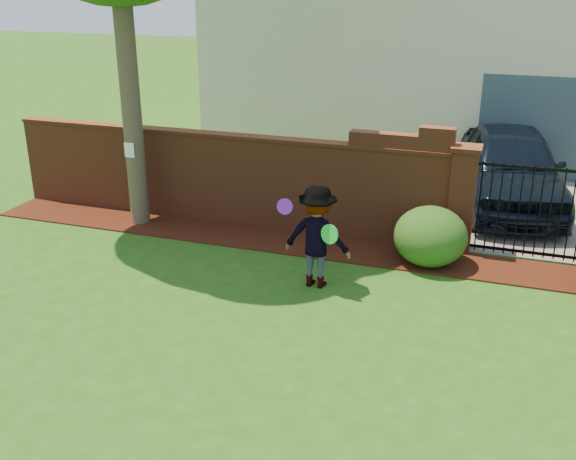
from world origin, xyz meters
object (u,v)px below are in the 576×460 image
(man, at_px, (316,237))
(frisbee_green, at_px, (330,234))
(car, at_px, (512,171))
(frisbee_purple, at_px, (285,206))

(man, distance_m, frisbee_green, 0.39)
(car, relative_size, frisbee_purple, 19.54)
(frisbee_green, bearing_deg, man, 140.17)
(man, bearing_deg, car, -118.18)
(man, distance_m, frisbee_purple, 0.70)
(frisbee_purple, bearing_deg, man, 23.35)
(frisbee_purple, height_order, frisbee_green, frisbee_purple)
(man, bearing_deg, frisbee_purple, 25.16)
(frisbee_purple, relative_size, frisbee_green, 0.82)
(car, bearing_deg, frisbee_purple, -131.97)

